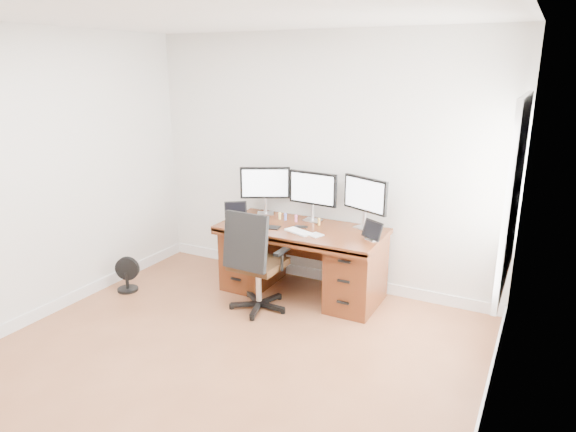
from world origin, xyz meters
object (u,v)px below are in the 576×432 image
at_px(floor_fan, 127,275).
at_px(monitor_center, 313,190).
at_px(desk, 302,258).
at_px(keyboard, 299,232).
at_px(office_chair, 256,278).

bearing_deg(floor_fan, monitor_center, 10.28).
bearing_deg(desk, monitor_center, 90.03).
height_order(monitor_center, keyboard, monitor_center).
distance_m(desk, keyboard, 0.41).
distance_m(desk, floor_fan, 1.91).
bearing_deg(desk, floor_fan, -154.56).
relative_size(desk, office_chair, 1.63).
relative_size(desk, monitor_center, 3.08).
bearing_deg(monitor_center, keyboard, -79.40).
bearing_deg(monitor_center, desk, -85.63).
xyz_separation_m(monitor_center, keyboard, (0.05, -0.43, -0.33)).
xyz_separation_m(office_chair, keyboard, (0.28, 0.37, 0.41)).
xyz_separation_m(floor_fan, keyboard, (1.76, 0.62, 0.57)).
bearing_deg(desk, keyboard, -76.28).
distance_m(desk, monitor_center, 0.72).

